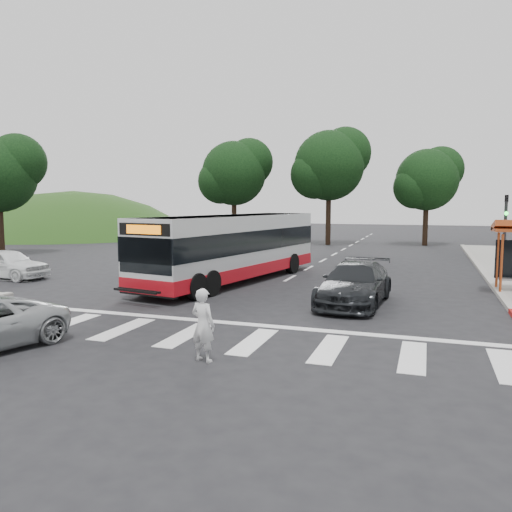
% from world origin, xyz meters
% --- Properties ---
extents(ground, '(140.00, 140.00, 0.00)m').
position_xyz_m(ground, '(0.00, 0.00, 0.00)').
color(ground, black).
rests_on(ground, ground).
extents(curb_east, '(0.30, 40.00, 0.15)m').
position_xyz_m(curb_east, '(9.00, 8.00, 0.07)').
color(curb_east, '#9E9991').
rests_on(curb_east, ground).
extents(hillside_nw, '(44.00, 44.00, 10.00)m').
position_xyz_m(hillside_nw, '(-32.00, 30.00, 0.00)').
color(hillside_nw, '#1A4716').
rests_on(hillside_nw, ground).
extents(crosswalk_ladder, '(18.00, 2.60, 0.01)m').
position_xyz_m(crosswalk_ladder, '(0.00, -5.00, 0.01)').
color(crosswalk_ladder, silver).
rests_on(crosswalk_ladder, ground).
extents(traffic_signal_ne_short, '(0.18, 0.37, 4.00)m').
position_xyz_m(traffic_signal_ne_short, '(9.60, 8.49, 2.48)').
color(traffic_signal_ne_short, black).
rests_on(traffic_signal_ne_short, ground).
extents(tree_north_a, '(6.60, 6.15, 10.17)m').
position_xyz_m(tree_north_a, '(-1.92, 26.07, 6.92)').
color(tree_north_a, black).
rests_on(tree_north_a, ground).
extents(tree_north_b, '(5.72, 5.33, 8.43)m').
position_xyz_m(tree_north_b, '(6.07, 28.06, 5.66)').
color(tree_north_b, black).
rests_on(tree_north_b, ground).
extents(tree_north_c, '(6.16, 5.74, 9.30)m').
position_xyz_m(tree_north_c, '(-9.92, 24.06, 6.29)').
color(tree_north_c, black).
rests_on(tree_north_c, ground).
extents(transit_bus, '(4.72, 12.13, 3.06)m').
position_xyz_m(transit_bus, '(-2.24, 4.25, 1.53)').
color(transit_bus, silver).
rests_on(transit_bus, ground).
extents(pedestrian, '(0.70, 0.54, 1.70)m').
position_xyz_m(pedestrian, '(1.44, -6.89, 0.85)').
color(pedestrian, silver).
rests_on(pedestrian, ground).
extents(dark_sedan, '(2.43, 5.29, 1.50)m').
position_xyz_m(dark_sedan, '(3.82, 0.81, 0.75)').
color(dark_sedan, black).
rests_on(dark_sedan, ground).
extents(west_car_white, '(4.31, 1.89, 1.44)m').
position_xyz_m(west_car_white, '(-12.85, 1.50, 0.72)').
color(west_car_white, white).
rests_on(west_car_white, ground).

